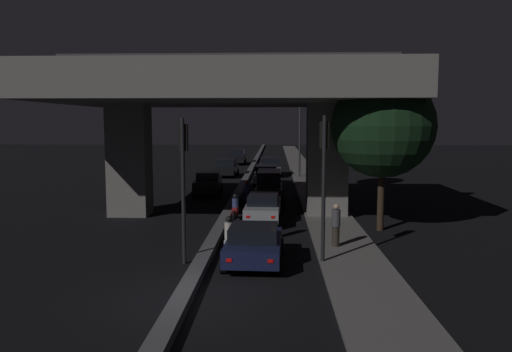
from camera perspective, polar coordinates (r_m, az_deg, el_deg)
ground_plane at (r=14.80m, az=-8.14°, el=-13.71°), size 200.00×200.00×0.00m
median_divider at (r=49.00m, az=-0.78°, el=0.42°), size 0.53×126.00×0.29m
sidewalk_right at (r=42.07m, az=6.05°, el=-0.65°), size 2.45×126.00×0.15m
elevated_overpass at (r=26.68m, az=-3.34°, el=9.31°), size 18.03×12.37×8.62m
traffic_light_left_of_median at (r=17.71m, az=-8.29°, el=1.24°), size 0.30×0.49×5.17m
traffic_light_right_of_median at (r=17.49m, az=7.75°, el=1.38°), size 0.30×0.49×5.26m
street_lamp at (r=45.24m, az=4.55°, el=5.81°), size 2.67×0.32×8.03m
car_dark_blue_lead at (r=17.88m, az=-0.22°, el=-7.72°), size 2.15×4.00×1.40m
car_silver_second at (r=25.43m, az=0.85°, el=-3.56°), size 1.95×4.81×1.40m
car_dark_green_third at (r=32.22m, az=1.53°, el=-1.00°), size 1.87×4.55×1.93m
car_silver_fourth at (r=40.39m, az=1.18°, el=0.17°), size 2.07×4.34×1.56m
car_grey_fifth at (r=47.28m, az=1.60°, el=1.17°), size 2.17×4.60×1.74m
car_black_lead_oncoming at (r=34.82m, az=-5.51°, el=-0.85°), size 2.03×4.24×1.60m
car_black_second_oncoming at (r=46.46m, az=-3.37°, el=0.99°), size 2.09×4.10×1.67m
car_black_third_oncoming at (r=60.33m, az=-2.16°, el=2.25°), size 2.04×4.66×1.84m
motorcycle_white_filtering_near at (r=19.10m, az=-3.14°, el=-7.14°), size 0.33×1.88×1.49m
motorcycle_red_filtering_mid at (r=25.68m, az=-2.39°, el=-3.79°), size 0.33×1.86×1.37m
motorcycle_blue_filtering_far at (r=30.81m, az=-1.02°, el=-2.06°), size 0.33×1.89×1.47m
pedestrian_on_sidewalk at (r=19.94m, az=9.12°, el=-5.56°), size 0.34×0.34×1.69m
roadside_tree_kerbside_near at (r=23.62m, az=14.29°, el=5.55°), size 4.76×4.76×7.24m
roadside_tree_kerbside_mid at (r=39.02m, az=10.16°, el=4.63°), size 3.35×3.35×5.75m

